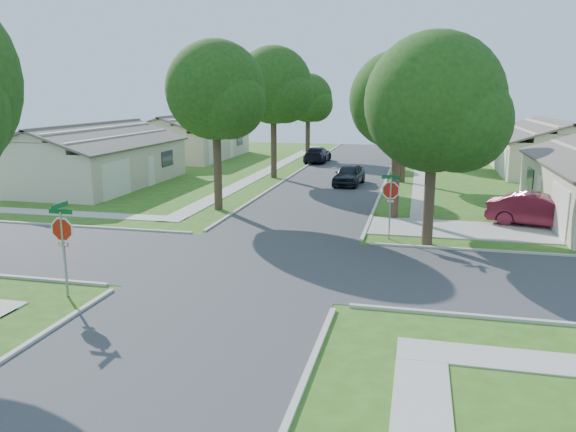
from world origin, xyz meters
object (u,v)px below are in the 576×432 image
Objects in this scene: stop_sign_sw at (62,233)px; tree_e_near at (399,105)px; car_curb_west at (317,155)px; stop_sign_ne at (391,193)px; tree_e_far at (410,95)px; tree_ne_corner at (436,109)px; tree_w_far at (308,100)px; house_ne_far at (550,153)px; tree_w_mid at (274,89)px; house_nw_far at (190,142)px; car_curb_east at (349,175)px; car_driveway at (540,210)px; house_nw_near at (93,163)px; tree_w_near at (217,95)px; tree_e_mid at (406,92)px.

stop_sign_sw is 0.36× the size of tree_e_near.
tree_e_near reaches higher than car_curb_west.
stop_sign_ne is 29.57m from tree_e_far.
tree_w_far is at bearing 110.28° from tree_ne_corner.
tree_w_mid is at bearing -158.83° from house_ne_far.
tree_ne_corner reaches higher than house_nw_far.
car_curb_east is (-3.55, 9.86, -4.92)m from tree_e_near.
house_ne_far is 3.22× the size of car_curb_east.
tree_w_far is 16.92m from car_curb_east.
tree_w_mid reaches higher than stop_sign_sw.
stop_sign_sw is 26.09m from tree_w_mid.
stop_sign_sw is 0.63× the size of car_driveway.
tree_w_mid is (-9.39, 12.00, 0.85)m from tree_e_near.
house_nw_near is at bearing 119.83° from stop_sign_sw.
tree_w_far is at bearing 110.61° from tree_e_near.
tree_w_far is at bearing 90.01° from tree_w_near.
house_nw_near is 1.00× the size of house_nw_far.
tree_ne_corner is (11.00, -16.80, -0.90)m from tree_w_mid.
tree_e_far is 29.85m from tree_ne_corner.
stop_sign_sw is 27.71m from tree_e_mid.
stop_sign_ne is 3.96m from tree_ne_corner.
tree_w_mid is at bearing 123.22° from tree_ne_corner.
house_nw_far is 3.22× the size of car_curb_east.
house_ne_far is at bearing 39.68° from car_curb_east.
tree_ne_corner is (1.61, -29.80, -0.39)m from tree_e_far.
car_curb_east is at bearing 75.95° from stop_sign_sw.
tree_e_mid reaches higher than house_ne_far.
tree_w_near is 29.10m from house_ne_far.
tree_e_far is 0.64× the size of house_ne_far.
tree_e_far is at bearing 5.53° from house_nw_far.
car_curb_east is (5.84, -2.14, -5.77)m from tree_w_mid.
tree_w_near is at bearing -63.73° from house_nw_far.
stop_sign_sw is 14.64m from tree_ne_corner.
tree_w_far is (-0.01, 13.00, -0.98)m from tree_w_mid.
tree_w_far is at bearing 166.36° from house_ne_far.
tree_e_far reaches higher than stop_sign_ne.
house_nw_far is 2.88× the size of car_driveway.
house_nw_near is (-20.69, 10.30, -0.51)m from stop_sign_ne.
tree_w_near is 12.02m from tree_ne_corner.
tree_w_mid reaches higher than house_ne_far.
car_curb_east is at bearing 12.70° from house_nw_near.
tree_e_near reaches higher than stop_sign_sw.
tree_e_mid is 0.96× the size of tree_w_mid.
stop_sign_sw is at bearing -110.20° from tree_e_mid.
tree_w_mid is at bearing 68.61° from car_driveway.
tree_e_mid reaches higher than tree_e_near.
car_curb_east is at bearing 109.80° from tree_e_near.
car_curb_east is at bearing 61.30° from car_driveway.
house_ne_far is at bearing -24.03° from tree_e_far.
tree_ne_corner is 1.78× the size of car_curb_west.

